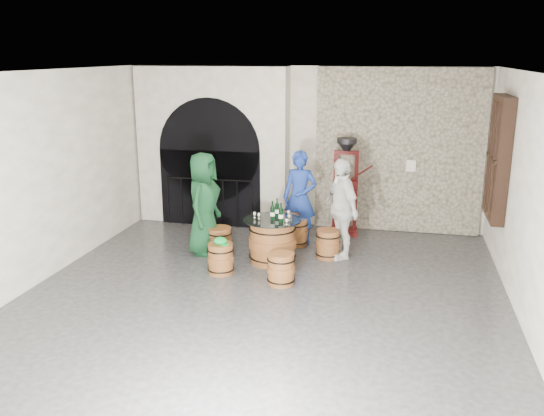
% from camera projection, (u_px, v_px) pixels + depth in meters
% --- Properties ---
extents(ground, '(8.00, 8.00, 0.00)m').
position_uv_depth(ground, '(260.00, 303.00, 8.20)').
color(ground, '#29292C').
rests_on(ground, ground).
extents(wall_back, '(8.00, 0.00, 8.00)m').
position_uv_depth(wall_back, '(307.00, 148.00, 11.55)').
color(wall_back, silver).
rests_on(wall_back, ground).
extents(wall_front, '(8.00, 0.00, 8.00)m').
position_uv_depth(wall_front, '(121.00, 327.00, 4.02)').
color(wall_front, silver).
rests_on(wall_front, ground).
extents(wall_left, '(0.00, 8.00, 8.00)m').
position_uv_depth(wall_left, '(30.00, 181.00, 8.53)').
color(wall_left, silver).
rests_on(wall_left, ground).
extents(wall_right, '(0.00, 8.00, 8.00)m').
position_uv_depth(wall_right, '(536.00, 209.00, 7.04)').
color(wall_right, silver).
rests_on(wall_right, ground).
extents(ceiling, '(8.00, 8.00, 0.00)m').
position_uv_depth(ceiling, '(258.00, 73.00, 7.36)').
color(ceiling, beige).
rests_on(ceiling, wall_back).
extents(stone_facing_panel, '(3.20, 0.12, 3.18)m').
position_uv_depth(stone_facing_panel, '(398.00, 151.00, 11.11)').
color(stone_facing_panel, gray).
rests_on(stone_facing_panel, ground).
extents(arched_opening, '(3.10, 0.60, 3.19)m').
position_uv_depth(arched_opening, '(213.00, 147.00, 11.71)').
color(arched_opening, silver).
rests_on(arched_opening, ground).
extents(shuttered_window, '(0.23, 1.10, 2.00)m').
position_uv_depth(shuttered_window, '(498.00, 158.00, 9.27)').
color(shuttered_window, black).
rests_on(shuttered_window, wall_right).
extents(barrel_table, '(0.98, 0.98, 0.75)m').
position_uv_depth(barrel_table, '(272.00, 241.00, 9.71)').
color(barrel_table, brown).
rests_on(barrel_table, ground).
extents(barrel_stool_left, '(0.44, 0.44, 0.50)m').
position_uv_depth(barrel_stool_left, '(220.00, 241.00, 10.08)').
color(barrel_stool_left, brown).
rests_on(barrel_stool_left, ground).
extents(barrel_stool_far, '(0.44, 0.44, 0.50)m').
position_uv_depth(barrel_stool_far, '(296.00, 232.00, 10.60)').
color(barrel_stool_far, brown).
rests_on(barrel_stool_far, ground).
extents(barrel_stool_right, '(0.44, 0.44, 0.50)m').
position_uv_depth(barrel_stool_right, '(328.00, 244.00, 9.94)').
color(barrel_stool_right, brown).
rests_on(barrel_stool_right, ground).
extents(barrel_stool_near_right, '(0.44, 0.44, 0.50)m').
position_uv_depth(barrel_stool_near_right, '(281.00, 269.00, 8.80)').
color(barrel_stool_near_right, brown).
rests_on(barrel_stool_near_right, ground).
extents(barrel_stool_near_left, '(0.44, 0.44, 0.50)m').
position_uv_depth(barrel_stool_near_left, '(221.00, 259.00, 9.24)').
color(barrel_stool_near_left, brown).
rests_on(barrel_stool_near_left, ground).
extents(green_cap, '(0.26, 0.22, 0.12)m').
position_uv_depth(green_cap, '(220.00, 241.00, 9.16)').
color(green_cap, '#0D9335').
rests_on(green_cap, barrel_stool_near_left).
extents(person_green, '(0.62, 0.91, 1.81)m').
position_uv_depth(person_green, '(204.00, 204.00, 10.01)').
color(person_green, '#0F381C').
rests_on(person_green, ground).
extents(person_blue, '(0.67, 0.48, 1.74)m').
position_uv_depth(person_blue, '(300.00, 198.00, 10.55)').
color(person_blue, navy).
rests_on(person_blue, ground).
extents(person_white, '(0.91, 1.09, 1.74)m').
position_uv_depth(person_white, '(341.00, 209.00, 9.82)').
color(person_white, silver).
rests_on(person_white, ground).
extents(wine_bottle_left, '(0.08, 0.08, 0.32)m').
position_uv_depth(wine_bottle_left, '(273.00, 212.00, 9.55)').
color(wine_bottle_left, black).
rests_on(wine_bottle_left, barrel_table).
extents(wine_bottle_center, '(0.08, 0.08, 0.32)m').
position_uv_depth(wine_bottle_center, '(281.00, 214.00, 9.42)').
color(wine_bottle_center, black).
rests_on(wine_bottle_center, barrel_table).
extents(wine_bottle_right, '(0.08, 0.08, 0.32)m').
position_uv_depth(wine_bottle_right, '(277.00, 209.00, 9.72)').
color(wine_bottle_right, black).
rests_on(wine_bottle_right, barrel_table).
extents(tasting_glass_a, '(0.05, 0.05, 0.10)m').
position_uv_depth(tasting_glass_a, '(259.00, 216.00, 9.63)').
color(tasting_glass_a, orange).
rests_on(tasting_glass_a, barrel_table).
extents(tasting_glass_b, '(0.05, 0.05, 0.10)m').
position_uv_depth(tasting_glass_b, '(289.00, 218.00, 9.54)').
color(tasting_glass_b, orange).
rests_on(tasting_glass_b, barrel_table).
extents(tasting_glass_c, '(0.05, 0.05, 0.10)m').
position_uv_depth(tasting_glass_c, '(272.00, 212.00, 9.84)').
color(tasting_glass_c, orange).
rests_on(tasting_glass_c, barrel_table).
extents(tasting_glass_d, '(0.05, 0.05, 0.10)m').
position_uv_depth(tasting_glass_d, '(288.00, 213.00, 9.79)').
color(tasting_glass_d, orange).
rests_on(tasting_glass_d, barrel_table).
extents(tasting_glass_e, '(0.05, 0.05, 0.10)m').
position_uv_depth(tasting_glass_e, '(287.00, 222.00, 9.30)').
color(tasting_glass_e, orange).
rests_on(tasting_glass_e, barrel_table).
extents(tasting_glass_f, '(0.05, 0.05, 0.10)m').
position_uv_depth(tasting_glass_f, '(255.00, 215.00, 9.69)').
color(tasting_glass_f, orange).
rests_on(tasting_glass_f, barrel_table).
extents(side_barrel, '(0.46, 0.46, 0.61)m').
position_uv_depth(side_barrel, '(289.00, 227.00, 10.70)').
color(side_barrel, brown).
rests_on(side_barrel, ground).
extents(corking_press, '(0.79, 0.47, 1.89)m').
position_uv_depth(corking_press, '(346.00, 179.00, 11.02)').
color(corking_press, '#460D0B').
rests_on(corking_press, ground).
extents(control_box, '(0.18, 0.10, 0.22)m').
position_uv_depth(control_box, '(411.00, 165.00, 11.05)').
color(control_box, silver).
rests_on(control_box, wall_back).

